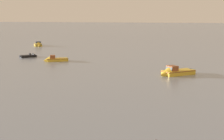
{
  "coord_description": "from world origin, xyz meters",
  "views": [
    {
      "loc": [
        3.42,
        -13.76,
        9.81
      ],
      "look_at": [
        -10.16,
        41.95,
        0.35
      ],
      "focal_mm": 54.06,
      "sensor_mm": 36.0,
      "label": 1
    }
  ],
  "objects_px": {
    "motorboat_moored_0": "(54,60)",
    "motorboat_moored_3": "(30,56)",
    "motorboat_moored_6": "(174,73)",
    "motorboat_moored_7": "(38,45)"
  },
  "relations": [
    {
      "from": "motorboat_moored_0",
      "to": "motorboat_moored_3",
      "type": "xyz_separation_m",
      "value": [
        -8.17,
        5.34,
        -0.1
      ]
    },
    {
      "from": "motorboat_moored_3",
      "to": "motorboat_moored_7",
      "type": "xyz_separation_m",
      "value": [
        -10.44,
        25.64,
        0.14
      ]
    },
    {
      "from": "motorboat_moored_6",
      "to": "motorboat_moored_7",
      "type": "bearing_deg",
      "value": -84.84
    },
    {
      "from": "motorboat_moored_0",
      "to": "motorboat_moored_7",
      "type": "relative_size",
      "value": 0.89
    },
    {
      "from": "motorboat_moored_0",
      "to": "motorboat_moored_3",
      "type": "bearing_deg",
      "value": -60.74
    },
    {
      "from": "motorboat_moored_0",
      "to": "motorboat_moored_6",
      "type": "relative_size",
      "value": 0.87
    },
    {
      "from": "motorboat_moored_0",
      "to": "motorboat_moored_6",
      "type": "bearing_deg",
      "value": 129.53
    },
    {
      "from": "motorboat_moored_7",
      "to": "motorboat_moored_0",
      "type": "bearing_deg",
      "value": -0.32
    },
    {
      "from": "motorboat_moored_0",
      "to": "motorboat_moored_6",
      "type": "height_order",
      "value": "motorboat_moored_6"
    },
    {
      "from": "motorboat_moored_0",
      "to": "motorboat_moored_7",
      "type": "xyz_separation_m",
      "value": [
        -18.61,
        30.98,
        0.04
      ]
    }
  ]
}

